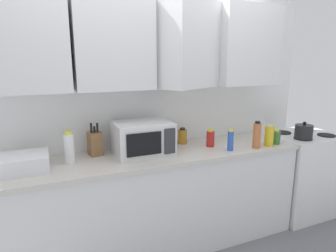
% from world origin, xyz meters
% --- Properties ---
extents(wall_back_with_cabinets, '(3.51, 0.59, 2.60)m').
position_xyz_m(wall_back_with_cabinets, '(0.00, -0.07, 1.58)').
color(wall_back_with_cabinets, white).
rests_on(wall_back_with_cabinets, ground_plane).
extents(counter_run, '(2.64, 0.63, 0.90)m').
position_xyz_m(counter_run, '(0.00, -0.30, 0.45)').
color(counter_run, silver).
rests_on(counter_run, ground_plane).
extents(stove_range, '(0.76, 0.64, 0.91)m').
position_xyz_m(stove_range, '(1.71, -0.32, 0.45)').
color(stove_range, silver).
rests_on(stove_range, ground_plane).
extents(kettle, '(0.18, 0.18, 0.17)m').
position_xyz_m(kettle, '(1.54, -0.46, 0.98)').
color(kettle, black).
rests_on(kettle, stove_range).
extents(microwave, '(0.48, 0.37, 0.28)m').
position_xyz_m(microwave, '(-0.13, -0.27, 1.04)').
color(microwave, silver).
rests_on(microwave, counter_run).
extents(dish_rack, '(0.38, 0.30, 0.12)m').
position_xyz_m(dish_rack, '(-1.07, -0.30, 0.96)').
color(dish_rack, silver).
rests_on(dish_rack, counter_run).
extents(knife_block, '(0.12, 0.13, 0.28)m').
position_xyz_m(knife_block, '(-0.51, -0.14, 1.00)').
color(knife_block, brown).
rests_on(knife_block, counter_run).
extents(bottle_blue_cleaner, '(0.05, 0.05, 0.19)m').
position_xyz_m(bottle_blue_cleaner, '(0.62, -0.49, 0.99)').
color(bottle_blue_cleaner, '#2D56B7').
rests_on(bottle_blue_cleaner, counter_run).
extents(bottle_green_oil, '(0.08, 0.08, 0.14)m').
position_xyz_m(bottle_green_oil, '(1.15, -0.48, 0.96)').
color(bottle_green_oil, '#386B2D').
rests_on(bottle_green_oil, counter_run).
extents(bottle_white_jar, '(0.08, 0.08, 0.26)m').
position_xyz_m(bottle_white_jar, '(-0.73, -0.27, 1.02)').
color(bottle_white_jar, white).
rests_on(bottle_white_jar, counter_run).
extents(bottle_red_sauce, '(0.07, 0.07, 0.17)m').
position_xyz_m(bottle_red_sauce, '(0.52, -0.31, 0.98)').
color(bottle_red_sauce, red).
rests_on(bottle_red_sauce, counter_run).
extents(bottle_amber_vinegar, '(0.08, 0.08, 0.15)m').
position_xyz_m(bottle_amber_vinegar, '(0.33, -0.12, 0.97)').
color(bottle_amber_vinegar, '#AD701E').
rests_on(bottle_amber_vinegar, counter_run).
extents(bottle_spice_jar, '(0.07, 0.07, 0.25)m').
position_xyz_m(bottle_spice_jar, '(0.88, -0.52, 1.02)').
color(bottle_spice_jar, '#BC6638').
rests_on(bottle_spice_jar, counter_run).
extents(bottle_yellow_mustard, '(0.08, 0.08, 0.21)m').
position_xyz_m(bottle_yellow_mustard, '(1.05, -0.50, 1.00)').
color(bottle_yellow_mustard, gold).
rests_on(bottle_yellow_mustard, counter_run).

